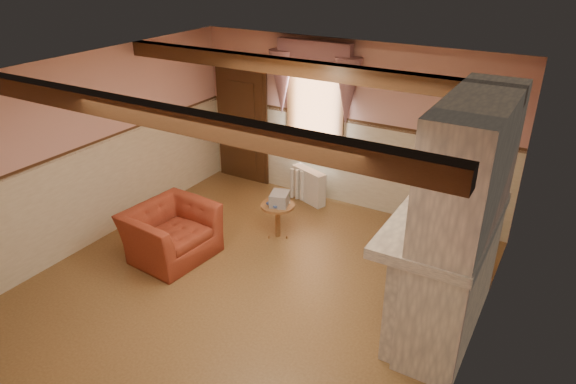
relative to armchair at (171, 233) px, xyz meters
The scene contains 26 objects.
floor 1.48m from the armchair, ahead, with size 5.50×6.00×0.01m, color brown.
ceiling 2.81m from the armchair, ahead, with size 5.50×6.00×0.01m, color silver.
wall_back 3.36m from the armchair, 63.55° to the left, with size 5.50×0.02×2.80m, color #D19991.
wall_front 3.59m from the armchair, 65.52° to the right, with size 5.50×0.02×2.80m, color #D19991.
wall_left 1.68m from the armchair, behind, with size 0.02×6.00×2.80m, color #D19991.
wall_right 4.30m from the armchair, ahead, with size 0.02×6.00×2.80m, color #D19991.
wainscot 1.48m from the armchair, ahead, with size 5.50×6.00×1.50m, color beige, non-canonical shape.
chair_rail 1.82m from the armchair, ahead, with size 5.50×6.00×0.08m, color black, non-canonical shape.
firebox 3.46m from the armchair, ahead, with size 0.20×0.95×0.90m, color black.
armchair is the anchor object (origin of this frame).
side_table 1.63m from the armchair, 50.56° to the left, with size 0.52×0.52×0.55m, color brown.
book_stack 1.68m from the armchair, 49.90° to the left, with size 0.26×0.32×0.20m, color #B7AD8C.
radiator 2.71m from the armchair, 71.24° to the left, with size 0.70×0.18×0.60m, color silver.
bowl 3.84m from the armchair, ahead, with size 0.35×0.35×0.09m, color brown.
mantel_clock 4.04m from the armchair, 18.53° to the left, with size 0.14×0.24×0.20m, color black.
oil_lamp 3.93m from the armchair, 11.27° to the left, with size 0.11×0.11×0.28m, color gold.
candle_red 3.84m from the armchair, ahead, with size 0.06×0.06×0.16m, color red.
jar_yellow 3.83m from the armchair, ahead, with size 0.06×0.06×0.12m, color gold.
fireplace 4.01m from the armchair, ahead, with size 0.85×2.00×2.80m, color gray.
mantel 3.83m from the armchair, ahead, with size 1.05×2.05×0.12m, color gray.
overmantel_mirror 3.86m from the armchair, ahead, with size 0.06×1.44×1.04m, color silver.
door 2.96m from the armchair, 103.49° to the left, with size 1.10×0.10×2.10m, color black.
window 3.22m from the armchair, 73.76° to the left, with size 1.06×0.08×2.02m, color white.
window_drapes 3.42m from the armchair, 73.26° to the left, with size 1.30×0.14×1.40m, color gray.
ceiling_beam_front 3.03m from the armchair, 43.05° to the right, with size 5.50×0.18×0.20m, color black.
ceiling_beam_back 2.92m from the armchair, 36.81° to the left, with size 5.50×0.18×0.20m, color black.
Camera 1 is at (3.25, -4.52, 4.12)m, focal length 32.00 mm.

